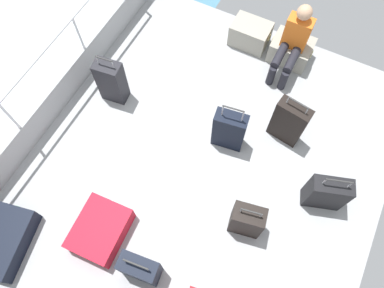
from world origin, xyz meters
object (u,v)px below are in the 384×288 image
Objects in this scene: suitcase_2 at (326,193)px; suitcase_7 at (112,81)px; cargo_crate_0 at (250,34)px; suitcase_4 at (229,130)px; suitcase_1 at (289,122)px; suitcase_0 at (100,230)px; suitcase_3 at (140,269)px; passenger_seated at (293,41)px; cargo_crate_1 at (291,50)px; suitcase_6 at (247,220)px; suitcase_8 at (5,242)px.

suitcase_7 is (-3.06, 0.16, 0.05)m from suitcase_2.
suitcase_4 reaches higher than cargo_crate_0.
suitcase_0 is at bearing -123.10° from suitcase_1.
suitcase_7 is at bearing 129.38° from suitcase_3.
suitcase_0 is 0.83× the size of suitcase_4.
suitcase_4 reaches higher than suitcase_3.
passenger_seated is at bearing 83.40° from suitcase_3.
suitcase_0 is at bearing -106.79° from cargo_crate_1.
suitcase_2 reaches higher than suitcase_6.
suitcase_4 reaches higher than suitcase_6.
suitcase_0 is (-1.05, -3.47, -0.04)m from cargo_crate_1.
cargo_crate_1 reaches higher than suitcase_8.
suitcase_1 is 2.38m from suitcase_7.
suitcase_4 reaches higher than suitcase_1.
passenger_seated is at bearing 72.37° from suitcase_0.
suitcase_7 is (-0.89, 1.72, 0.21)m from suitcase_0.
suitcase_7 reaches higher than suitcase_8.
suitcase_1 reaches higher than suitcase_8.
suitcase_7 is (-1.54, 1.88, 0.09)m from suitcase_3.
suitcase_6 is (0.82, 1.00, 0.04)m from suitcase_3.
suitcase_4 reaches higher than suitcase_0.
suitcase_4 is 1.27× the size of suitcase_6.
cargo_crate_1 is 0.71× the size of suitcase_4.
suitcase_1 is 2.50m from suitcase_3.
suitcase_7 reaches higher than cargo_crate_1.
suitcase_2 is at bearing -47.25° from cargo_crate_0.
suitcase_4 is at bearing -98.73° from passenger_seated.
suitcase_1 is at bearing 34.78° from suitcase_4.
cargo_crate_0 is 0.69× the size of suitcase_4.
suitcase_4 reaches higher than suitcase_2.
cargo_crate_0 is 0.75m from passenger_seated.
cargo_crate_0 is 0.67× the size of suitcase_8.
suitcase_4 is at bearing 1.91° from suitcase_7.
suitcase_1 reaches higher than suitcase_0.
suitcase_4 is at bearing 124.68° from suitcase_6.
suitcase_1 is at bearing 90.98° from suitcase_6.
suitcase_3 is 1.29m from suitcase_6.
cargo_crate_0 is at bearing 129.58° from suitcase_1.
cargo_crate_0 is at bearing 53.48° from suitcase_7.
suitcase_2 is at bearing 35.18° from suitcase_8.
suitcase_8 is at bearing -148.64° from suitcase_6.
suitcase_7 is at bearing -126.52° from cargo_crate_0.
suitcase_4 is at bearing 170.87° from suitcase_2.
suitcase_3 is 0.75× the size of suitcase_7.
suitcase_4 is (-0.63, -0.44, -0.02)m from suitcase_1.
suitcase_4 is at bearing 65.36° from suitcase_0.
suitcase_2 is 1.37m from suitcase_4.
passenger_seated is at bearing 109.88° from suitcase_1.
suitcase_3 reaches higher than suitcase_0.
suitcase_1 is at bearing 56.90° from suitcase_0.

